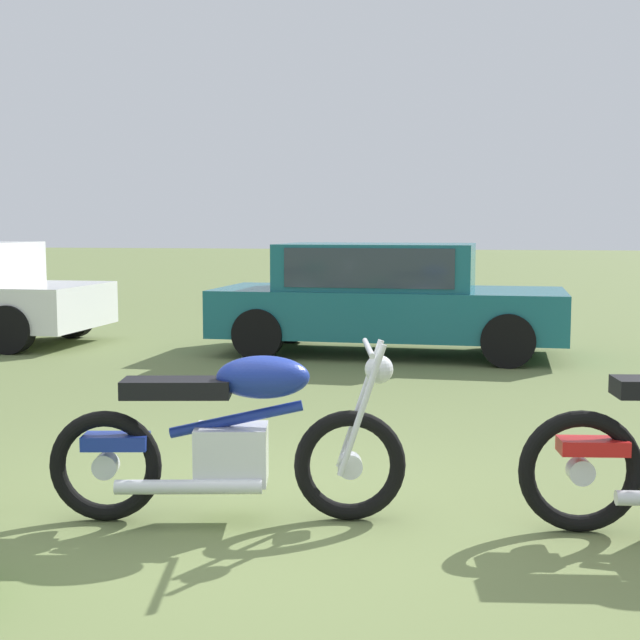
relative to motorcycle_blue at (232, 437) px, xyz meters
name	(u,v)px	position (x,y,z in m)	size (l,w,h in m)	color
ground_plane	(247,521)	(0.08, 0.01, -0.48)	(120.00, 120.00, 0.00)	olive
motorcycle_blue	(232,437)	(0.00, 0.00, 0.00)	(1.97, 0.80, 1.02)	black
car_teal	(384,293)	(0.00, 6.73, 0.32)	(4.45, 1.92, 1.43)	#19606B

